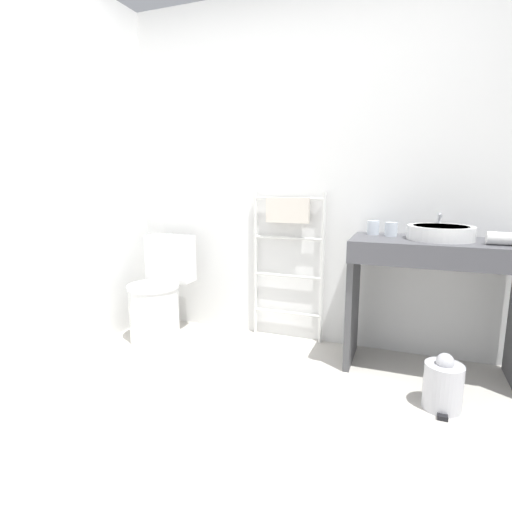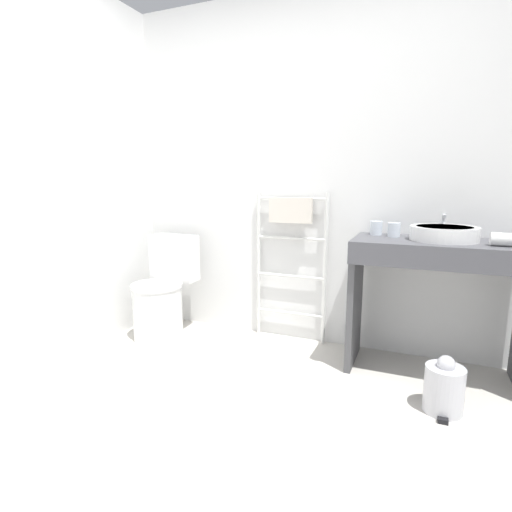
# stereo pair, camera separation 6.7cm
# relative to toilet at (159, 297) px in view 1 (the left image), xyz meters

# --- Properties ---
(ground_plane) EXTENTS (12.00, 12.00, 0.00)m
(ground_plane) POSITION_rel_toilet_xyz_m (1.05, -1.21, -0.32)
(ground_plane) COLOR beige
(wall_back) EXTENTS (3.02, 0.12, 2.51)m
(wall_back) POSITION_rel_toilet_xyz_m (1.05, 0.43, 0.93)
(wall_back) COLOR white
(wall_back) RESTS_ON ground_plane
(wall_side) EXTENTS (0.12, 2.33, 2.51)m
(wall_side) POSITION_rel_toilet_xyz_m (-0.40, -0.42, 0.93)
(wall_side) COLOR white
(wall_side) RESTS_ON ground_plane
(toilet) EXTENTS (0.39, 0.52, 0.79)m
(toilet) POSITION_rel_toilet_xyz_m (0.00, 0.00, 0.00)
(toilet) COLOR white
(toilet) RESTS_ON ground_plane
(towel_radiator) EXTENTS (0.55, 0.06, 1.12)m
(towel_radiator) POSITION_rel_toilet_xyz_m (0.93, 0.32, 0.47)
(towel_radiator) COLOR white
(towel_radiator) RESTS_ON ground_plane
(vanity_counter) EXTENTS (1.00, 0.49, 0.85)m
(vanity_counter) POSITION_rel_toilet_xyz_m (1.93, 0.11, 0.26)
(vanity_counter) COLOR #4C4C51
(vanity_counter) RESTS_ON ground_plane
(sink_basin) EXTENTS (0.39, 0.39, 0.08)m
(sink_basin) POSITION_rel_toilet_xyz_m (1.95, 0.15, 0.57)
(sink_basin) COLOR white
(sink_basin) RESTS_ON vanity_counter
(faucet) EXTENTS (0.02, 0.10, 0.15)m
(faucet) POSITION_rel_toilet_xyz_m (1.95, 0.32, 0.62)
(faucet) COLOR silver
(faucet) RESTS_ON vanity_counter
(cup_near_wall) EXTENTS (0.08, 0.08, 0.09)m
(cup_near_wall) POSITION_rel_toilet_xyz_m (1.55, 0.26, 0.58)
(cup_near_wall) COLOR silver
(cup_near_wall) RESTS_ON vanity_counter
(cup_near_edge) EXTENTS (0.08, 0.08, 0.09)m
(cup_near_edge) POSITION_rel_toilet_xyz_m (1.66, 0.21, 0.57)
(cup_near_edge) COLOR silver
(cup_near_edge) RESTS_ON vanity_counter
(hair_dryer) EXTENTS (0.22, 0.16, 0.07)m
(hair_dryer) POSITION_rel_toilet_xyz_m (2.28, 0.04, 0.57)
(hair_dryer) COLOR white
(hair_dryer) RESTS_ON vanity_counter
(trash_bin) EXTENTS (0.20, 0.23, 0.31)m
(trash_bin) POSITION_rel_toilet_xyz_m (1.99, -0.32, -0.19)
(trash_bin) COLOR silver
(trash_bin) RESTS_ON ground_plane
(bath_mat) EXTENTS (0.56, 0.36, 0.01)m
(bath_mat) POSITION_rel_toilet_xyz_m (0.01, -0.68, -0.31)
(bath_mat) COLOR silver
(bath_mat) RESTS_ON ground_plane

